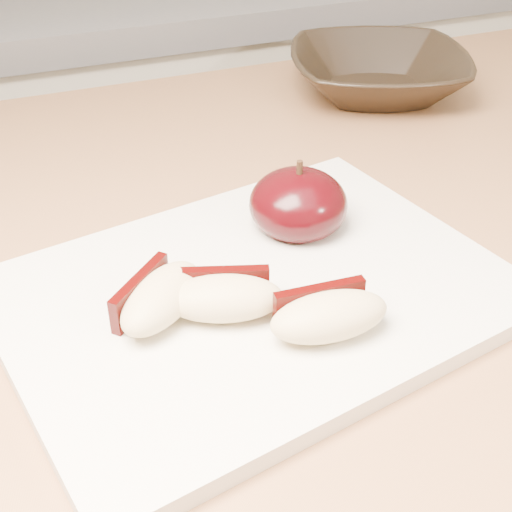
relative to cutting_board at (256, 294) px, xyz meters
name	(u,v)px	position (x,y,z in m)	size (l,w,h in m)	color
back_cabinet	(75,237)	(-0.04, 0.81, -0.44)	(2.40, 0.62, 0.94)	silver
cutting_board	(256,294)	(0.00, 0.00, 0.00)	(0.33, 0.24, 0.01)	silver
apple_half	(298,204)	(0.06, 0.06, 0.02)	(0.08, 0.08, 0.06)	black
apple_wedge_a	(159,297)	(-0.07, 0.00, 0.02)	(0.08, 0.08, 0.03)	#D2B885
apple_wedge_b	(224,297)	(-0.03, -0.02, 0.02)	(0.08, 0.06, 0.03)	#D2B885
apple_wedge_c	(328,315)	(0.02, -0.06, 0.02)	(0.08, 0.04, 0.03)	#D2B885
bowl	(378,73)	(0.26, 0.29, 0.02)	(0.19, 0.19, 0.05)	black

